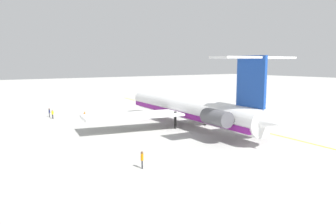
{
  "coord_description": "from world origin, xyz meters",
  "views": [
    {
      "loc": [
        -38.71,
        46.07,
        10.85
      ],
      "look_at": [
        5.99,
        14.7,
        2.77
      ],
      "focal_mm": 35.54,
      "sensor_mm": 36.0,
      "label": 1
    }
  ],
  "objects_px": {
    "main_jetliner": "(191,108)",
    "ground_crew_portside": "(142,158)",
    "ground_crew_near_nose": "(49,112)",
    "safety_cone_nose": "(84,113)",
    "ground_crew_near_tail": "(245,106)",
    "ground_crew_starboard": "(53,113)"
  },
  "relations": [
    {
      "from": "ground_crew_portside",
      "to": "ground_crew_near_tail",
      "type": "bearing_deg",
      "value": -131.21
    },
    {
      "from": "ground_crew_near_tail",
      "to": "ground_crew_starboard",
      "type": "relative_size",
      "value": 0.92
    },
    {
      "from": "main_jetliner",
      "to": "ground_crew_near_tail",
      "type": "bearing_deg",
      "value": -64.9
    },
    {
      "from": "main_jetliner",
      "to": "ground_crew_portside",
      "type": "distance_m",
      "value": 23.67
    },
    {
      "from": "ground_crew_portside",
      "to": "safety_cone_nose",
      "type": "xyz_separation_m",
      "value": [
        39.36,
        -8.94,
        -0.89
      ]
    },
    {
      "from": "ground_crew_portside",
      "to": "safety_cone_nose",
      "type": "bearing_deg",
      "value": -83.11
    },
    {
      "from": "ground_crew_portside",
      "to": "ground_crew_starboard",
      "type": "relative_size",
      "value": 1.01
    },
    {
      "from": "main_jetliner",
      "to": "ground_crew_near_tail",
      "type": "relative_size",
      "value": 24.26
    },
    {
      "from": "main_jetliner",
      "to": "ground_crew_starboard",
      "type": "height_order",
      "value": "main_jetliner"
    },
    {
      "from": "ground_crew_near_nose",
      "to": "main_jetliner",
      "type": "bearing_deg",
      "value": 124.57
    },
    {
      "from": "safety_cone_nose",
      "to": "ground_crew_starboard",
      "type": "bearing_deg",
      "value": 108.27
    },
    {
      "from": "ground_crew_near_nose",
      "to": "ground_crew_near_tail",
      "type": "height_order",
      "value": "ground_crew_near_nose"
    },
    {
      "from": "main_jetliner",
      "to": "ground_crew_portside",
      "type": "height_order",
      "value": "main_jetliner"
    },
    {
      "from": "ground_crew_starboard",
      "to": "safety_cone_nose",
      "type": "relative_size",
      "value": 3.31
    },
    {
      "from": "ground_crew_near_nose",
      "to": "ground_crew_starboard",
      "type": "distance_m",
      "value": 2.28
    },
    {
      "from": "main_jetliner",
      "to": "ground_crew_portside",
      "type": "relative_size",
      "value": 22.04
    },
    {
      "from": "main_jetliner",
      "to": "ground_crew_near_tail",
      "type": "xyz_separation_m",
      "value": [
        7.9,
        -22.45,
        -2.16
      ]
    },
    {
      "from": "ground_crew_near_nose",
      "to": "safety_cone_nose",
      "type": "bearing_deg",
      "value": -178.74
    },
    {
      "from": "ground_crew_near_nose",
      "to": "safety_cone_nose",
      "type": "xyz_separation_m",
      "value": [
        0.17,
        -7.4,
        -0.86
      ]
    },
    {
      "from": "ground_crew_near_nose",
      "to": "safety_cone_nose",
      "type": "relative_size",
      "value": 3.26
    },
    {
      "from": "ground_crew_near_nose",
      "to": "ground_crew_near_tail",
      "type": "relative_size",
      "value": 1.07
    },
    {
      "from": "ground_crew_near_tail",
      "to": "safety_cone_nose",
      "type": "bearing_deg",
      "value": 118.57
    }
  ]
}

